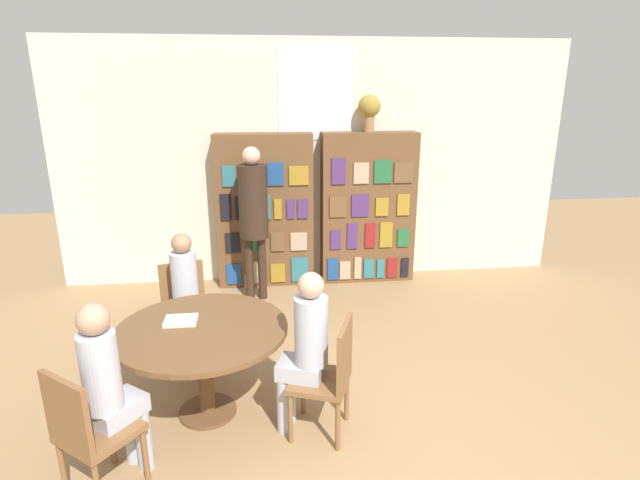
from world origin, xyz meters
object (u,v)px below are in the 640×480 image
object	(u,v)px
bookshelf_right	(368,208)
seated_reader_back	(110,384)
seated_reader_left	(186,295)
chair_left_side	(185,306)
seated_reader_right	(305,345)
bookshelf_left	(265,211)
librarian_standing	(253,207)
chair_far_side	(330,373)
reading_table	(203,341)
flower_vase	(369,109)
chair_near_camera	(87,429)

from	to	relation	value
bookshelf_right	seated_reader_back	distance (m)	4.02
seated_reader_left	bookshelf_right	bearing A→B (deg)	-152.39
chair_left_side	seated_reader_right	world-z (taller)	seated_reader_right
bookshelf_left	chair_left_side	bearing A→B (deg)	-113.76
seated_reader_left	librarian_standing	xyz separation A→B (m)	(0.59, 1.42, 0.44)
seated_reader_left	seated_reader_right	bearing A→B (deg)	117.05
seated_reader_back	librarian_standing	size ratio (longest dim) A/B	0.69
seated_reader_left	chair_far_side	bearing A→B (deg)	120.10
reading_table	chair_far_side	world-z (taller)	chair_far_side
chair_far_side	seated_reader_right	distance (m)	0.27
bookshelf_right	reading_table	distance (m)	3.24
bookshelf_left	bookshelf_right	distance (m)	1.31
bookshelf_right	chair_left_side	xyz separation A→B (m)	(-2.07, -1.74, -0.45)
chair_far_side	seated_reader_left	distance (m)	1.58
reading_table	seated_reader_back	world-z (taller)	seated_reader_back
bookshelf_left	chair_left_side	distance (m)	1.96
flower_vase	reading_table	bearing A→B (deg)	-123.73
reading_table	librarian_standing	xyz separation A→B (m)	(0.37, 2.17, 0.50)
flower_vase	seated_reader_right	xyz separation A→B (m)	(-1.05, -2.95, -1.48)
chair_near_camera	chair_left_side	size ratio (longest dim) A/B	1.00
chair_far_side	seated_reader_right	world-z (taller)	seated_reader_right
chair_near_camera	seated_reader_right	xyz separation A→B (m)	(1.34, 0.50, 0.20)
bookshelf_left	chair_far_side	world-z (taller)	bookshelf_left
reading_table	chair_left_side	distance (m)	0.98
chair_far_side	seated_reader_left	world-z (taller)	seated_reader_left
chair_near_camera	seated_reader_left	distance (m)	1.58
bookshelf_right	reading_table	xyz separation A→B (m)	(-1.80, -2.68, -0.32)
seated_reader_right	librarian_standing	xyz separation A→B (m)	(-0.37, 2.44, 0.42)
bookshelf_left	chair_far_side	distance (m)	3.07
reading_table	librarian_standing	distance (m)	2.26
chair_far_side	librarian_standing	xyz separation A→B (m)	(-0.54, 2.51, 0.62)
chair_far_side	librarian_standing	world-z (taller)	librarian_standing
bookshelf_right	chair_left_side	bearing A→B (deg)	-139.96
reading_table	seated_reader_left	distance (m)	0.79
librarian_standing	seated_reader_left	bearing A→B (deg)	-112.42
chair_far_side	librarian_standing	size ratio (longest dim) A/B	0.49
bookshelf_left	seated_reader_right	bearing A→B (deg)	-85.32
seated_reader_back	librarian_standing	xyz separation A→B (m)	(0.85, 2.79, 0.42)
librarian_standing	bookshelf_left	bearing A→B (deg)	75.53
librarian_standing	chair_left_side	bearing A→B (deg)	-117.20
seated_reader_back	bookshelf_right	bearing A→B (deg)	93.27
bookshelf_right	seated_reader_right	size ratio (longest dim) A/B	1.53
bookshelf_right	bookshelf_left	bearing A→B (deg)	179.99
reading_table	chair_far_side	distance (m)	0.98
flower_vase	seated_reader_left	distance (m)	3.16
flower_vase	seated_reader_back	xyz separation A→B (m)	(-2.27, -3.30, -1.48)
reading_table	chair_left_side	world-z (taller)	chair_left_side
seated_reader_left	seated_reader_back	world-z (taller)	seated_reader_back
chair_near_camera	chair_far_side	distance (m)	1.57
flower_vase	chair_near_camera	size ratio (longest dim) A/B	0.50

